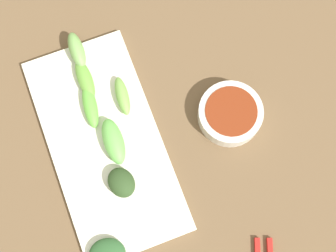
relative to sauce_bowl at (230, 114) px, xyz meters
The scene contains 9 objects.
tabletop 0.12m from the sauce_bowl, 19.79° to the right, with size 2.10×2.10×0.02m, color brown.
sauce_bowl is the anchor object (origin of this frame).
serving_plate 0.21m from the sauce_bowl, ahead, with size 0.18×0.36×0.01m, color silver.
broccoli_stalk_0 0.27m from the sauce_bowl, 43.87° to the right, with size 0.02×0.07×0.03m, color #77AE58.
broccoli_stalk_2 0.18m from the sauce_bowl, 30.10° to the right, with size 0.02×0.07×0.02m, color #78AF4E.
broccoli_stalk_3 0.24m from the sauce_bowl, 34.42° to the right, with size 0.02×0.07×0.02m, color #67A43D.
broccoli_stalk_4 0.23m from the sauce_bowl, 23.73° to the right, with size 0.02×0.08×0.02m, color #63B941.
broccoli_stalk_5 0.19m from the sauce_bowl, ahead, with size 0.03×0.08×0.03m, color #68BB51.
broccoli_leafy_6 0.21m from the sauce_bowl, 12.38° to the left, with size 0.04×0.05×0.03m, color #2C4621.
Camera 1 is at (0.07, 0.22, 0.83)m, focal length 54.18 mm.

